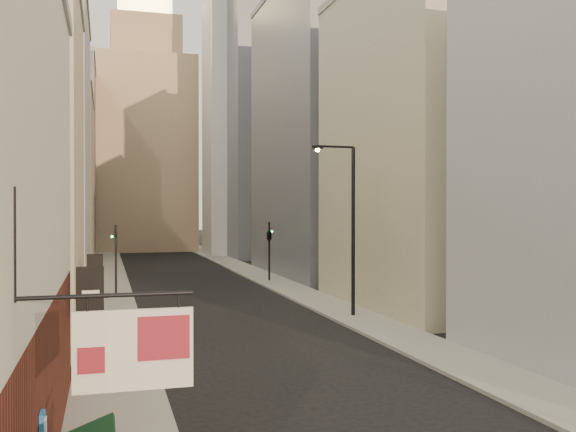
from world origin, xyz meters
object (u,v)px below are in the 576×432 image
object	(u,v)px
white_tower	(236,115)
streetlamp_mid	(349,220)
clock_tower	(145,132)
traffic_light_right	(269,235)
traffic_light_left	(116,246)

from	to	relation	value
white_tower	streetlamp_mid	size ratio (longest dim) A/B	4.34
clock_tower	streetlamp_mid	size ratio (longest dim) A/B	4.70
white_tower	traffic_light_right	distance (m)	35.75
traffic_light_left	traffic_light_right	xyz separation A→B (m)	(12.41, 6.80, 0.36)
traffic_light_left	traffic_light_right	world-z (taller)	same
traffic_light_left	streetlamp_mid	bearing A→B (deg)	150.16
streetlamp_mid	traffic_light_left	world-z (taller)	streetlamp_mid
clock_tower	traffic_light_left	distance (m)	55.25
streetlamp_mid	traffic_light_right	world-z (taller)	streetlamp_mid
traffic_light_left	traffic_light_right	size ratio (longest dim) A/B	1.00
clock_tower	white_tower	distance (m)	17.83
clock_tower	traffic_light_right	distance (m)	48.91
clock_tower	traffic_light_right	size ratio (longest dim) A/B	8.98
white_tower	traffic_light_left	bearing A→B (deg)	-112.41
clock_tower	traffic_light_left	bearing A→B (deg)	-95.54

